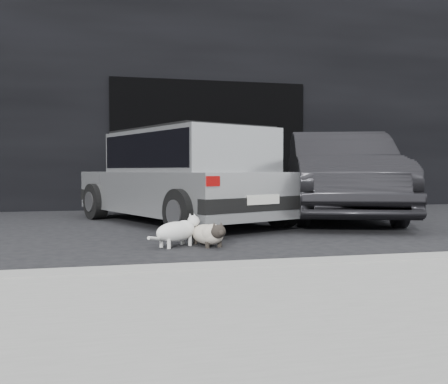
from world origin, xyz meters
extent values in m
plane|color=black|center=(0.00, 0.00, 0.00)|extent=(80.00, 80.00, 0.00)
cube|color=black|center=(1.00, 6.00, 2.50)|extent=(34.00, 4.00, 5.00)
cube|color=black|center=(1.00, 3.99, 1.30)|extent=(4.00, 0.10, 2.60)
cube|color=gray|center=(1.00, -2.60, 0.06)|extent=(18.00, 0.25, 0.12)
cube|color=#B6B9BB|center=(0.02, 1.33, 0.47)|extent=(3.00, 4.06, 0.59)
cube|color=#B6B9BB|center=(0.10, 1.16, 1.05)|extent=(2.32, 2.85, 0.59)
cube|color=black|center=(0.10, 1.16, 1.05)|extent=(2.29, 2.76, 0.48)
cube|color=black|center=(0.74, -0.30, 0.38)|extent=(1.59, 0.81, 0.17)
cube|color=black|center=(-0.69, 2.97, 0.38)|extent=(1.59, 0.81, 0.17)
cube|color=silver|center=(0.77, -0.38, 0.44)|extent=(0.46, 0.21, 0.11)
cube|color=#8C0707|center=(0.10, -0.66, 0.67)|extent=(0.17, 0.09, 0.11)
cube|color=#8C0707|center=(1.44, -0.08, 0.67)|extent=(0.17, 0.09, 0.11)
cube|color=black|center=(0.10, 1.16, 1.36)|extent=(2.22, 2.62, 0.03)
cylinder|color=black|center=(-0.18, -0.21, 0.29)|extent=(0.42, 0.61, 0.57)
cylinder|color=slate|center=(-0.29, -0.25, 0.29)|extent=(0.14, 0.30, 0.31)
cylinder|color=black|center=(1.30, 0.44, 0.29)|extent=(0.42, 0.61, 0.57)
cylinder|color=slate|center=(1.40, 0.48, 0.29)|extent=(0.14, 0.30, 0.31)
cylinder|color=black|center=(-1.23, 2.19, 0.29)|extent=(0.42, 0.61, 0.57)
cylinder|color=slate|center=(-1.33, 2.14, 0.29)|extent=(0.14, 0.30, 0.31)
cylinder|color=black|center=(0.25, 2.83, 0.29)|extent=(0.42, 0.61, 0.57)
cylinder|color=slate|center=(0.36, 2.88, 0.29)|extent=(0.14, 0.30, 0.31)
imported|color=black|center=(2.62, 1.44, 0.71)|extent=(2.75, 4.54, 1.41)
ellipsoid|color=beige|center=(-0.02, -0.95, 0.12)|extent=(0.38, 0.58, 0.21)
ellipsoid|color=beige|center=(0.01, -1.08, 0.14)|extent=(0.28, 0.28, 0.20)
ellipsoid|color=black|center=(0.04, -1.21, 0.18)|extent=(0.18, 0.17, 0.14)
sphere|color=black|center=(0.05, -1.27, 0.17)|extent=(0.06, 0.06, 0.06)
cone|color=black|center=(0.07, -1.19, 0.24)|extent=(0.06, 0.07, 0.07)
cone|color=black|center=(0.00, -1.21, 0.24)|extent=(0.06, 0.07, 0.07)
cylinder|color=black|center=(0.08, -1.09, 0.03)|extent=(0.04, 0.04, 0.07)
cylinder|color=black|center=(-0.05, -1.12, 0.03)|extent=(0.04, 0.04, 0.07)
cylinder|color=black|center=(0.01, -0.78, 0.03)|extent=(0.04, 0.04, 0.07)
cylinder|color=black|center=(-0.13, -0.81, 0.03)|extent=(0.04, 0.04, 0.07)
cylinder|color=black|center=(-0.09, -0.66, 0.08)|extent=(0.19, 0.27, 0.09)
ellipsoid|color=white|center=(-0.35, -0.93, 0.15)|extent=(0.53, 0.46, 0.21)
ellipsoid|color=white|center=(-0.25, -0.87, 0.17)|extent=(0.29, 0.29, 0.17)
ellipsoid|color=silver|center=(-0.14, -0.80, 0.25)|extent=(0.17, 0.18, 0.12)
sphere|color=silver|center=(-0.10, -0.77, 0.24)|extent=(0.05, 0.05, 0.05)
cone|color=silver|center=(-0.17, -0.78, 0.30)|extent=(0.07, 0.07, 0.06)
cone|color=silver|center=(-0.14, -0.84, 0.30)|extent=(0.07, 0.07, 0.06)
cylinder|color=silver|center=(-0.26, -0.81, 0.06)|extent=(0.04, 0.04, 0.12)
cylinder|color=silver|center=(-0.20, -0.91, 0.06)|extent=(0.04, 0.04, 0.12)
cylinder|color=silver|center=(-0.50, -0.96, 0.06)|extent=(0.04, 0.04, 0.12)
cylinder|color=silver|center=(-0.44, -1.06, 0.06)|extent=(0.04, 0.04, 0.12)
cylinder|color=silver|center=(-0.57, -1.08, 0.11)|extent=(0.19, 0.23, 0.08)
ellipsoid|color=gray|center=(-0.41, -1.00, 0.17)|extent=(0.22, 0.20, 0.09)
camera|label=1|loc=(-1.01, -6.02, 0.79)|focal=40.00mm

